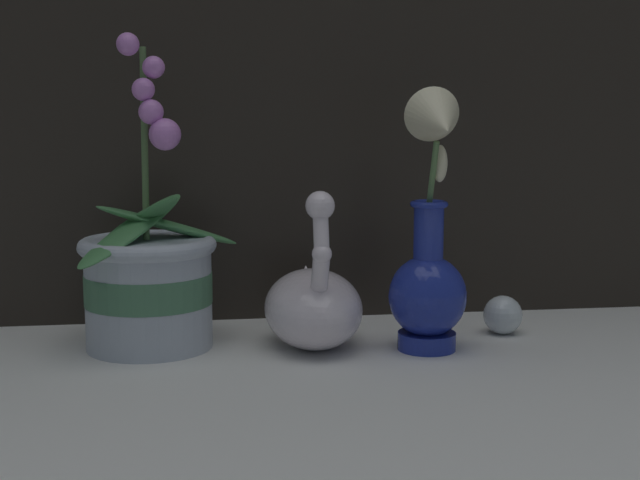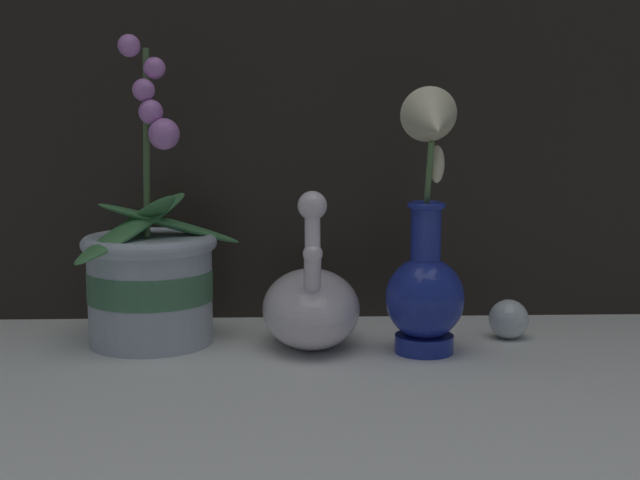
{
  "view_description": "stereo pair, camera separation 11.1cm",
  "coord_description": "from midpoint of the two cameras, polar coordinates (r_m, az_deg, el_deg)",
  "views": [
    {
      "loc": [
        -0.15,
        -0.95,
        0.29
      ],
      "look_at": [
        0.0,
        0.13,
        0.13
      ],
      "focal_mm": 50.0,
      "sensor_mm": 36.0,
      "label": 1
    },
    {
      "loc": [
        -0.04,
        -0.96,
        0.29
      ],
      "look_at": [
        0.0,
        0.13,
        0.13
      ],
      "focal_mm": 50.0,
      "sensor_mm": 36.0,
      "label": 2
    }
  ],
  "objects": [
    {
      "name": "blue_vase",
      "position": [
        1.06,
        4.12,
        -1.07
      ],
      "size": [
        0.09,
        0.13,
        0.32
      ],
      "color": "navy",
      "rests_on": "ground_plane"
    },
    {
      "name": "orchid_potted_plant",
      "position": [
        1.12,
        -13.74,
        -2.41
      ],
      "size": [
        0.21,
        0.22,
        0.38
      ],
      "color": "#B2BCCC",
      "rests_on": "ground_plane"
    },
    {
      "name": "ground_plane",
      "position": [
        1.01,
        -2.15,
        -8.42
      ],
      "size": [
        2.8,
        2.8,
        0.0
      ],
      "primitive_type": "plane",
      "color": "silver"
    },
    {
      "name": "swan_figurine",
      "position": [
        1.1,
        -3.36,
        -4.12
      ],
      "size": [
        0.12,
        0.19,
        0.2
      ],
      "color": "white",
      "rests_on": "ground_plane"
    },
    {
      "name": "glass_sphere",
      "position": [
        1.18,
        9.0,
        -4.78
      ],
      "size": [
        0.05,
        0.05,
        0.05
      ],
      "color": "silver",
      "rests_on": "ground_plane"
    }
  ]
}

